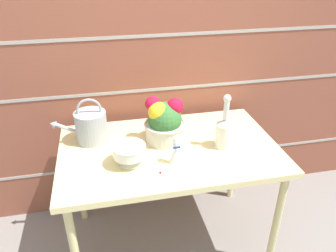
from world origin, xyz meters
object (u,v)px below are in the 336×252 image
(watering_can, at_px, (90,126))
(crystal_pedestal_bowl, at_px, (129,152))
(flower_planter, at_px, (164,122))
(figurine_vase, at_px, (175,152))
(glass_decanter, at_px, (224,130))

(watering_can, xyz_separation_m, crystal_pedestal_bowl, (0.19, -0.29, -0.02))
(flower_planter, distance_m, figurine_vase, 0.25)
(watering_can, distance_m, crystal_pedestal_bowl, 0.35)
(flower_planter, xyz_separation_m, figurine_vase, (0.01, -0.24, -0.06))
(glass_decanter, xyz_separation_m, figurine_vase, (-0.31, -0.10, -0.04))
(watering_can, bearing_deg, figurine_vase, -37.05)
(watering_can, relative_size, flower_planter, 1.19)
(flower_planter, bearing_deg, glass_decanter, -24.15)
(watering_can, xyz_separation_m, figurine_vase, (0.44, -0.33, -0.03))
(crystal_pedestal_bowl, xyz_separation_m, flower_planter, (0.23, 0.20, 0.05))
(figurine_vase, bearing_deg, flower_planter, 92.16)
(watering_can, height_order, flower_planter, flower_planter)
(flower_planter, bearing_deg, figurine_vase, -87.84)
(figurine_vase, bearing_deg, crystal_pedestal_bowl, 170.49)
(crystal_pedestal_bowl, relative_size, figurine_vase, 1.08)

